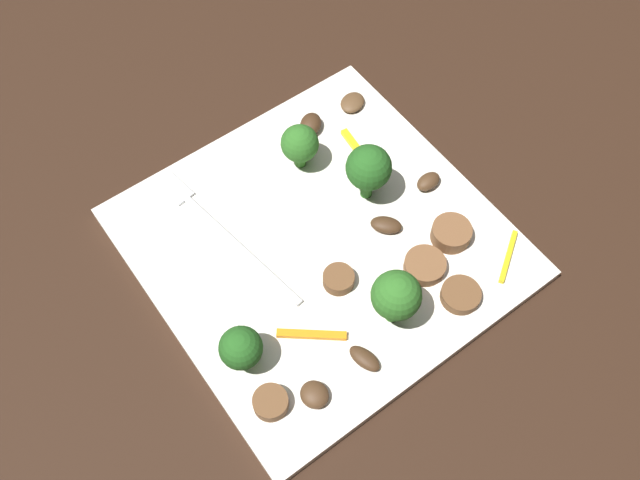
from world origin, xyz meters
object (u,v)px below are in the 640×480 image
Objects in this scene: mushroom_3 at (311,124)px; pepper_strip_0 at (359,151)px; sausage_slice_1 at (425,266)px; mushroom_4 at (315,395)px; broccoli_floret_1 at (396,296)px; sausage_slice_4 at (461,295)px; sausage_slice_0 at (451,233)px; pepper_strip_1 at (508,257)px; sausage_slice_2 at (339,279)px; broccoli_floret_2 at (369,168)px; mushroom_2 at (428,181)px; plate at (320,243)px; sausage_slice_3 at (271,403)px; pepper_strip_2 at (312,335)px; mushroom_5 at (386,225)px; fork at (217,227)px; broccoli_floret_0 at (241,348)px; broccoli_floret_3 at (300,144)px; mushroom_0 at (365,358)px; mushroom_1 at (352,102)px.

pepper_strip_0 is at bearing -158.82° from mushroom_3.
mushroom_4 is (-0.03, 0.14, 0.00)m from sausage_slice_1.
broccoli_floret_1 is 0.07m from sausage_slice_4.
sausage_slice_0 reaches higher than pepper_strip_1.
sausage_slice_2 is 0.15m from pepper_strip_1.
broccoli_floret_2 is 2.50× the size of mushroom_2.
plate is 8.27× the size of sausage_slice_1.
plate is at bearing -38.02° from mushroom_4.
mushroom_4 is at bearing -115.74° from sausage_slice_3.
sausage_slice_3 is 0.06m from pepper_strip_2.
pepper_strip_1 is (-0.12, -0.06, -0.04)m from broccoli_floret_2.
broccoli_floret_1 is 0.06m from sausage_slice_1.
sausage_slice_1 reaches higher than plate.
broccoli_floret_1 reaches higher than mushroom_5.
mushroom_4 reaches higher than fork.
sausage_slice_4 is at bearing -175.46° from mushroom_5.
mushroom_2 is 0.18m from pepper_strip_2.
mushroom_4 is at bearing 129.94° from broccoli_floret_2.
broccoli_floret_1 is 0.12m from pepper_strip_1.
sausage_slice_3 is 0.53× the size of pepper_strip_1.
sausage_slice_0 reaches higher than fork.
sausage_slice_0 is at bearing -75.46° from sausage_slice_1.
broccoli_floret_0 is 0.06m from pepper_strip_2.
broccoli_floret_3 reaches higher than mushroom_5.
sausage_slice_3 is 1.13× the size of mushroom_2.
pepper_strip_0 is (0.16, -0.12, -0.00)m from mushroom_0.
mushroom_3 is (0.22, -0.00, 0.00)m from sausage_slice_4.
fork is at bearing 9.55° from mushroom_0.
mushroom_5 reaches higher than mushroom_1.
sausage_slice_3 is 0.49× the size of pepper_strip_0.
pepper_strip_2 is at bearing 76.70° from pepper_strip_1.
mushroom_5 reaches higher than mushroom_0.
sausage_slice_0 is 1.28× the size of mushroom_1.
sausage_slice_0 reaches higher than pepper_strip_2.
fork is 6.55× the size of sausage_slice_3.
mushroom_0 is (-0.06, -0.08, -0.02)m from broccoli_floret_0.
broccoli_floret_1 reaches higher than sausage_slice_4.
mushroom_1 is 0.21m from pepper_strip_1.
broccoli_floret_0 is at bearing 99.95° from mushroom_5.
mushroom_1 reaches higher than pepper_strip_0.
pepper_strip_0 is at bearing 3.65° from sausage_slice_0.
mushroom_2 is at bearing -77.97° from mushroom_5.
mushroom_4 is at bearing 136.69° from mushroom_1.
broccoli_floret_3 is 0.11m from mushroom_5.
plate is 0.15m from sausage_slice_3.
broccoli_floret_1 is 0.13m from sausage_slice_3.
mushroom_0 is (-0.11, 0.04, 0.01)m from plate.
mushroom_1 is (0.18, -0.06, -0.00)m from sausage_slice_1.
mushroom_3 is (0.00, 0.05, 0.00)m from mushroom_1.
sausage_slice_1 is (-0.02, -0.17, -0.02)m from broccoli_floret_0.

